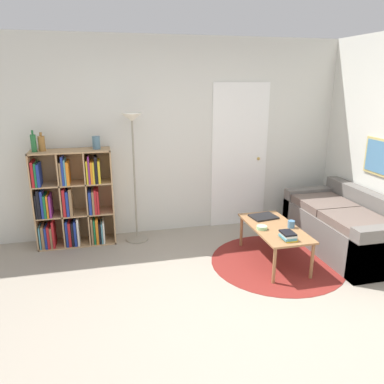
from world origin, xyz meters
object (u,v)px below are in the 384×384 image
Objects in this scene: bottle_middle at (42,143)px; laptop at (263,217)px; bookshelf at (72,202)px; bowl at (262,228)px; bottle_left at (34,143)px; cup at (291,224)px; couch at (347,228)px; coffee_table at (274,230)px; floor_lamp at (133,142)px; vase_on_shelf at (96,143)px.

laptop is at bearing -16.47° from bottle_middle.
bookshelf is 2.39m from bowl.
bottle_left is (-2.66, 0.72, 0.90)m from laptop.
cup is at bearing -24.52° from bookshelf.
laptop is 2.81× the size of bowl.
bottle_middle is at bearing 164.70° from couch.
bowl is (-0.17, -0.34, 0.01)m from laptop.
bookshelf is 10.18× the size of bowl.
bottle_left is (-2.49, 1.07, 0.89)m from bowl.
couch is 13.49× the size of bowl.
bottle_left is (-2.66, 1.04, 0.95)m from coffee_table.
bookshelf is at bearing 174.93° from floor_lamp.
bottle_middle reaches higher than couch.
floor_lamp is (0.80, -0.07, 0.74)m from bookshelf.
vase_on_shelf is (-2.97, 0.97, 1.03)m from couch.
cup is (1.67, -1.05, -0.84)m from floor_lamp.
bottle_middle reaches higher than bowl.
bookshelf is 2.53m from coffee_table.
coffee_table is (1.50, -0.99, -0.93)m from floor_lamp.
couch is 1.07m from laptop.
bowl is at bearing -24.71° from bottle_middle.
laptop is (2.29, -0.75, -0.13)m from bookshelf.
couch is at bearing -16.29° from bookshelf.
floor_lamp reaches higher than coffee_table.
couch is at bearing 5.67° from bowl.
couch reaches higher than bowl.
bottle_middle is (-2.58, 1.07, 0.94)m from coffee_table.
cup is at bearing -28.07° from vase_on_shelf.
bottle_left is 1.14× the size of bottle_middle.
bottle_left is at bearing 177.66° from floor_lamp.
coffee_table is at bearing 158.98° from cup.
vase_on_shelf is (0.72, 0.02, -0.03)m from bottle_left.
bookshelf reaches higher than bowl.
cup is (0.17, -0.38, 0.03)m from laptop.
vase_on_shelf reaches higher than bookshelf.
coffee_table is 4.03× the size of bottle_left.
coffee_table is at bearing 10.17° from bowl.
bottle_middle is at bearing 176.95° from bookshelf.
vase_on_shelf is (-1.77, 1.09, 0.86)m from bowl.
bookshelf is 3.62× the size of laptop.
bookshelf is at bearing 3.61° from bottle_left.
coffee_table is (-1.03, -0.09, 0.10)m from couch.
vase_on_shelf is at bearing 151.93° from cup.
bowl is (2.12, -1.09, -0.12)m from bookshelf.
floor_lamp is 1.61× the size of coffee_table.
cup is 3.16m from bottle_left.
bottle_middle reaches higher than coffee_table.
vase_on_shelf is at bearing 158.91° from laptop.
bookshelf is at bearing 163.71° from couch.
vase_on_shelf reaches higher than bowl.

